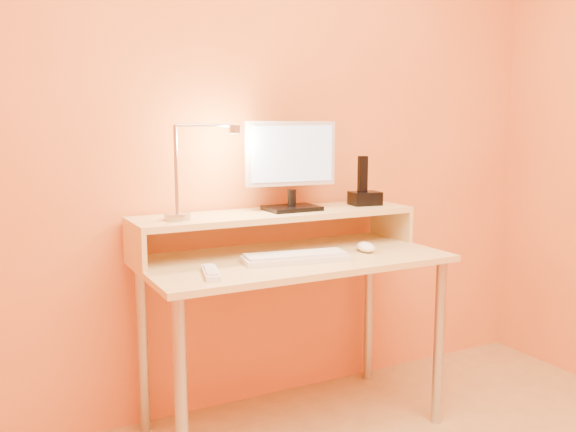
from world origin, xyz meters
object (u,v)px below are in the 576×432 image
lamp_base (177,217)px  mouse (366,247)px  phone_dock (365,198)px  keyboard (296,258)px  remote_control (211,273)px  monitor_panel (291,154)px

lamp_base → mouse: (0.74, -0.19, -0.15)m
phone_dock → mouse: size_ratio=1.10×
phone_dock → keyboard: size_ratio=0.32×
mouse → remote_control: mouse is taller
lamp_base → keyboard: (0.40, -0.21, -0.16)m
monitor_panel → mouse: monitor_panel is taller
monitor_panel → lamp_base: size_ratio=3.91×
phone_dock → keyboard: phone_dock is taller
phone_dock → remote_control: 0.91m
lamp_base → keyboard: size_ratio=0.25×
lamp_base → keyboard: lamp_base is taller
monitor_panel → keyboard: 0.47m
remote_control → keyboard: bearing=23.6°
monitor_panel → keyboard: monitor_panel is taller
lamp_base → remote_control: bearing=-83.3°
remote_control → phone_dock: bearing=33.8°
mouse → lamp_base: bearing=179.2°
keyboard → mouse: 0.34m
keyboard → remote_control: (-0.37, -0.06, -0.00)m
lamp_base → mouse: size_ratio=0.85×
monitor_panel → phone_dock: monitor_panel is taller
monitor_panel → keyboard: (-0.11, -0.25, -0.39)m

